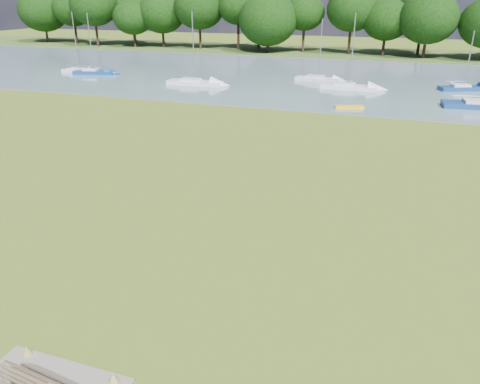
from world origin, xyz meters
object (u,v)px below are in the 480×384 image
(sailboat_0, at_px, (318,78))
(sailboat_8, at_px, (464,87))
(sailboat_4, at_px, (194,81))
(sailboat_5, at_px, (79,70))
(sailboat_2, at_px, (93,71))
(sailboat_7, at_px, (349,85))
(kayak, at_px, (349,107))

(sailboat_0, bearing_deg, sailboat_8, 7.07)
(sailboat_8, bearing_deg, sailboat_4, 169.45)
(sailboat_4, bearing_deg, sailboat_5, 168.75)
(sailboat_5, bearing_deg, sailboat_8, 8.06)
(sailboat_2, relative_size, sailboat_7, 0.96)
(sailboat_2, bearing_deg, sailboat_5, 156.77)
(sailboat_0, bearing_deg, sailboat_4, -143.43)
(sailboat_2, distance_m, sailboat_5, 2.73)
(kayak, relative_size, sailboat_8, 0.42)
(sailboat_7, bearing_deg, sailboat_2, -178.82)
(sailboat_5, bearing_deg, sailboat_0, 10.94)
(sailboat_5, bearing_deg, sailboat_7, 4.00)
(sailboat_4, height_order, sailboat_5, sailboat_4)
(sailboat_5, bearing_deg, sailboat_4, -5.80)
(sailboat_2, relative_size, sailboat_4, 0.95)
(kayak, xyz_separation_m, sailboat_5, (-38.64, 10.18, 0.28))
(kayak, bearing_deg, sailboat_8, 32.37)
(sailboat_2, bearing_deg, sailboat_4, -23.97)
(kayak, xyz_separation_m, sailboat_0, (-5.62, 14.12, 0.29))
(sailboat_0, bearing_deg, sailboat_7, -34.36)
(sailboat_7, bearing_deg, kayak, -81.88)
(sailboat_5, distance_m, sailboat_8, 49.96)
(sailboat_4, relative_size, sailboat_7, 1.01)
(sailboat_0, bearing_deg, sailboat_5, -164.38)
(kayak, bearing_deg, sailboat_5, 147.10)
(kayak, relative_size, sailboat_5, 0.34)
(kayak, height_order, sailboat_2, sailboat_2)
(kayak, height_order, sailboat_7, sailboat_7)
(kayak, xyz_separation_m, sailboat_8, (11.21, 13.60, 0.27))
(sailboat_5, bearing_deg, kayak, -10.62)
(sailboat_2, relative_size, sailboat_8, 1.22)
(sailboat_4, bearing_deg, sailboat_7, 8.90)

